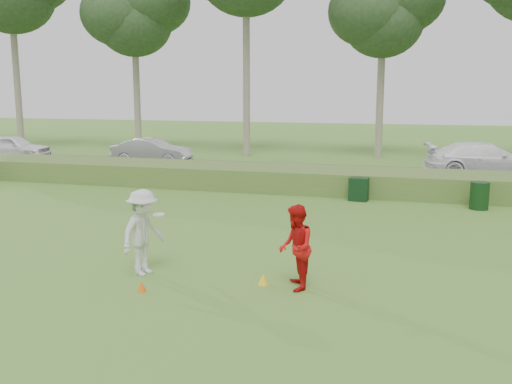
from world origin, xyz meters
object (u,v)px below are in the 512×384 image
(player_red, at_px, (296,247))
(car_left, at_px, (13,147))
(cone_orange, at_px, (142,286))
(car_right, at_px, (485,160))
(trash_bin, at_px, (479,196))
(car_mid, at_px, (151,151))
(cone_yellow, at_px, (263,279))
(utility_cabinet, at_px, (359,189))
(player_white, at_px, (143,232))

(player_red, relative_size, car_left, 0.42)
(cone_orange, bearing_deg, car_right, 65.42)
(trash_bin, distance_m, car_mid, 17.97)
(cone_yellow, bearing_deg, utility_cabinet, 84.26)
(trash_bin, height_order, car_mid, car_mid)
(cone_orange, xyz_separation_m, car_right, (8.51, 18.60, 0.76))
(player_red, distance_m, cone_orange, 3.31)
(player_red, xyz_separation_m, utility_cabinet, (0.29, 10.09, -0.46))
(player_red, distance_m, cone_yellow, 1.06)
(cone_orange, relative_size, car_left, 0.05)
(cone_yellow, bearing_deg, car_left, 139.59)
(cone_orange, bearing_deg, cone_yellow, 25.14)
(player_white, bearing_deg, car_mid, 40.70)
(cone_orange, xyz_separation_m, utility_cabinet, (3.33, 11.12, 0.33))
(car_right, bearing_deg, cone_yellow, 152.52)
(trash_bin, xyz_separation_m, car_mid, (-16.28, 7.60, 0.29))
(cone_orange, relative_size, cone_yellow, 0.85)
(player_red, distance_m, car_mid, 20.92)
(player_white, distance_m, trash_bin, 12.58)
(cone_yellow, distance_m, car_left, 26.02)
(utility_cabinet, height_order, trash_bin, trash_bin)
(cone_yellow, relative_size, car_mid, 0.06)
(player_white, bearing_deg, utility_cabinet, -5.58)
(player_white, relative_size, trash_bin, 2.02)
(cone_orange, relative_size, utility_cabinet, 0.24)
(player_red, bearing_deg, car_left, -145.73)
(utility_cabinet, bearing_deg, trash_bin, 0.96)
(car_right, bearing_deg, player_red, 154.69)
(player_white, distance_m, car_right, 19.71)
(player_white, distance_m, cone_yellow, 2.93)
(cone_orange, distance_m, utility_cabinet, 11.61)
(car_mid, bearing_deg, cone_orange, -158.23)
(utility_cabinet, distance_m, car_right, 9.11)
(car_left, xyz_separation_m, car_mid, (8.75, 0.37, -0.02))
(player_white, height_order, player_red, player_white)
(player_white, xyz_separation_m, cone_yellow, (2.80, 0.03, -0.85))
(utility_cabinet, bearing_deg, car_left, 168.11)
(car_mid, bearing_deg, car_left, 88.76)
(car_mid, distance_m, car_right, 17.24)
(player_red, xyz_separation_m, cone_orange, (-3.04, -1.03, -0.79))
(cone_yellow, distance_m, trash_bin, 10.97)
(trash_bin, bearing_deg, utility_cabinet, 174.68)
(trash_bin, relative_size, car_right, 0.17)
(cone_orange, relative_size, trash_bin, 0.22)
(player_red, height_order, trash_bin, player_red)
(cone_yellow, height_order, trash_bin, trash_bin)
(trash_bin, bearing_deg, car_mid, 154.98)
(car_left, bearing_deg, cone_orange, -145.90)
(cone_orange, height_order, cone_yellow, cone_yellow)
(utility_cabinet, xyz_separation_m, car_right, (5.17, 7.48, 0.42))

